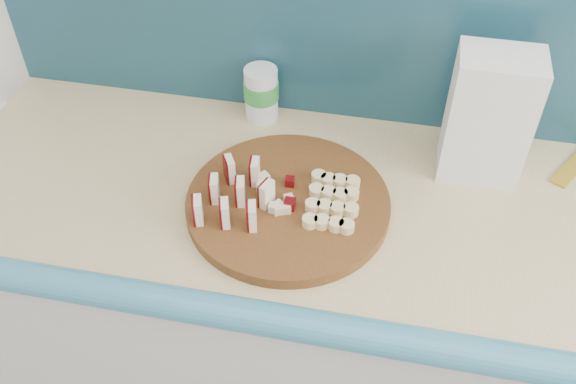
% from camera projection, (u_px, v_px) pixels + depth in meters
% --- Properties ---
extents(kitchen_counter, '(2.20, 0.63, 0.91)m').
position_uv_depth(kitchen_counter, '(448.00, 351.00, 1.54)').
color(kitchen_counter, silver).
rests_on(kitchen_counter, ground).
extents(backsplash, '(2.20, 0.02, 0.50)m').
position_uv_depth(backsplash, '(514.00, 30.00, 1.25)').
color(backsplash, teal).
rests_on(backsplash, kitchen_counter).
extents(cutting_board, '(0.42, 0.42, 0.02)m').
position_uv_depth(cutting_board, '(288.00, 204.00, 1.25)').
color(cutting_board, '#4F2C11').
rests_on(cutting_board, kitchen_counter).
extents(apple_wedges, '(0.13, 0.16, 0.05)m').
position_uv_depth(apple_wedges, '(235.00, 194.00, 1.21)').
color(apple_wedges, beige).
rests_on(apple_wedges, cutting_board).
extents(apple_chunks, '(0.06, 0.07, 0.02)m').
position_uv_depth(apple_chunks, '(275.00, 195.00, 1.23)').
color(apple_chunks, beige).
rests_on(apple_chunks, cutting_board).
extents(banana_slices, '(0.11, 0.15, 0.02)m').
position_uv_depth(banana_slices, '(332.00, 201.00, 1.22)').
color(banana_slices, beige).
rests_on(banana_slices, cutting_board).
extents(flour_bag, '(0.16, 0.11, 0.27)m').
position_uv_depth(flour_bag, '(489.00, 116.00, 1.24)').
color(flour_bag, white).
rests_on(flour_bag, kitchen_counter).
extents(canister, '(0.08, 0.08, 0.13)m').
position_uv_depth(canister, '(261.00, 93.00, 1.42)').
color(canister, silver).
rests_on(canister, kitchen_counter).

